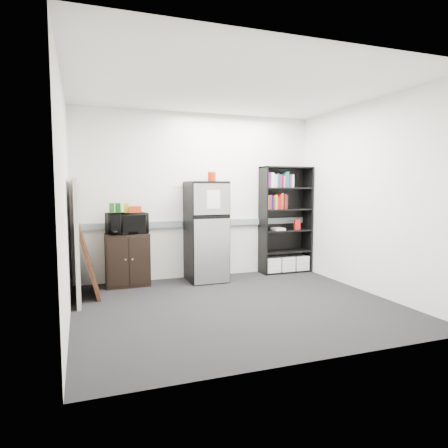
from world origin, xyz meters
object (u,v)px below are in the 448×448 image
at_px(microwave, 127,223).
at_px(refrigerator, 206,231).
at_px(bookshelf, 285,221).
at_px(cabinet, 127,260).
at_px(cubicle_partition, 77,238).

relative_size(microwave, refrigerator, 0.35).
distance_m(bookshelf, cabinet, 2.78).
xyz_separation_m(bookshelf, microwave, (-2.73, -0.08, 0.05)).
bearing_deg(cubicle_partition, cabinet, 31.04).
relative_size(cubicle_partition, cabinet, 2.01).
height_order(bookshelf, cubicle_partition, bookshelf).
xyz_separation_m(cubicle_partition, microwave, (0.70, 0.40, 0.15)).
distance_m(bookshelf, cubicle_partition, 3.46).
relative_size(bookshelf, cabinet, 2.30).
bearing_deg(cabinet, microwave, -90.00).
xyz_separation_m(microwave, refrigerator, (1.23, -0.06, -0.16)).
relative_size(cabinet, microwave, 1.43).
bearing_deg(microwave, cabinet, 79.53).
distance_m(microwave, refrigerator, 1.24).
height_order(bookshelf, refrigerator, bookshelf).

